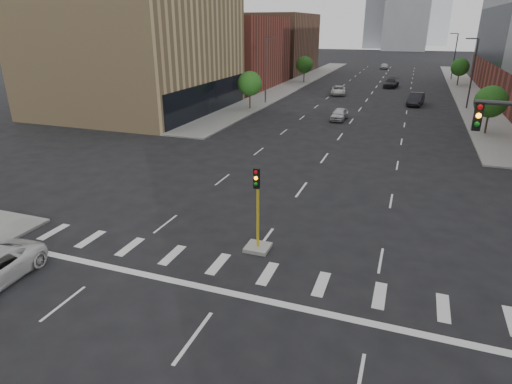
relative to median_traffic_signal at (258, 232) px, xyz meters
The scene contains 19 objects.
ground 9.02m from the median_traffic_signal, 90.00° to the right, with size 400.00×400.00×0.00m, color black.
sidewalk_left_far 66.75m from the median_traffic_signal, 102.99° to the left, with size 5.00×92.00×0.15m, color gray.
sidewalk_right_far 66.75m from the median_traffic_signal, 77.01° to the left, with size 5.00×92.00×0.15m, color gray.
building_left_mid 41.90m from the median_traffic_signal, 131.55° to the left, with size 20.00×24.00×14.00m, color #A0855A.
building_left_far_a 63.52m from the median_traffic_signal, 115.74° to the left, with size 20.00×22.00×12.00m, color brown.
building_left_far_b 87.64m from the median_traffic_signal, 108.32° to the left, with size 20.00×24.00×13.00m, color brown.
median_traffic_signal is the anchor object (origin of this frame).
streetlight_right_a 48.12m from the median_traffic_signal, 73.76° to the left, with size 1.60×0.22×9.07m.
streetlight_right_b 82.23m from the median_traffic_signal, 80.60° to the left, with size 1.60×0.22×9.07m.
streetlight_left 43.36m from the median_traffic_signal, 108.10° to the left, with size 1.60×0.22×9.07m.
tree_left_near 38.73m from the median_traffic_signal, 111.23° to the left, with size 3.20×3.20×4.85m.
tree_left_far 67.54m from the median_traffic_signal, 101.97° to the left, with size 3.20×3.20×4.85m.
tree_right_near 34.13m from the median_traffic_signal, 65.72° to the left, with size 3.20×3.20×4.85m.
tree_right_far 72.44m from the median_traffic_signal, 78.85° to the left, with size 3.20×3.20×4.85m.
car_near_left 33.17m from the median_traffic_signal, 92.59° to the left, with size 1.66×4.12×1.40m, color #B5B4BA.
car_mid_right 47.43m from the median_traffic_signal, 81.56° to the left, with size 1.82×5.22×1.72m, color black.
car_far_left 53.25m from the median_traffic_signal, 95.43° to the left, with size 2.28×4.95×1.38m, color silver.
car_deep_right 64.89m from the median_traffic_signal, 87.75° to the left, with size 2.19×5.39×1.56m, color black.
car_distant 100.21m from the median_traffic_signal, 90.75° to the left, with size 1.71×4.26×1.45m, color silver.
Camera 1 is at (6.46, -9.11, 10.70)m, focal length 30.00 mm.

